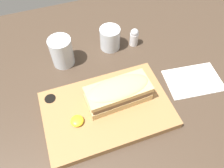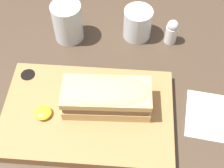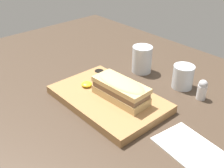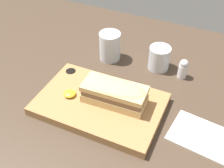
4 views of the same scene
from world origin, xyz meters
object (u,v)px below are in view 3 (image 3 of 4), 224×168
Objects in this scene: serving_board at (108,99)px; napkin at (191,149)px; wine_glass at (183,78)px; salt_shaker at (202,89)px; sandwich at (121,89)px; water_glass at (142,61)px.

serving_board is 31.19cm from napkin.
wine_glass reaches higher than salt_shaker.
sandwich is 27.58cm from salt_shaker.
napkin is (39.00, -22.78, -4.32)cm from water_glass.
sandwich is 2.28× the size of wine_glass.
salt_shaker is (-12.05, 23.05, 3.40)cm from napkin.
water_glass is at bearing 149.71° from napkin.
water_glass is 45.37cm from napkin.
sandwich reaches higher than napkin.
napkin is (31.13, 1.55, -1.15)cm from serving_board.
serving_board is at bearing -72.07° from water_glass.
sandwich is at bearing -123.01° from salt_shaker.
napkin is (27.00, -0.04, -6.25)cm from sandwich.
sandwich is 2.67× the size of salt_shaker.
napkin is at bearing -62.40° from salt_shaker.
sandwich is 25.51cm from wine_glass.
salt_shaker is at bearing 117.60° from napkin.
sandwich is at bearing -62.17° from water_glass.
sandwich reaches higher than salt_shaker.
napkin is at bearing -0.09° from sandwich.
water_glass is 18.16cm from wine_glass.
serving_board is 31.21cm from salt_shaker.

